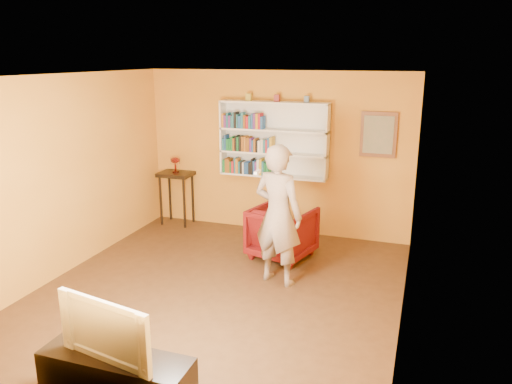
% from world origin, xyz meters
% --- Properties ---
extents(room_shell, '(5.30, 5.80, 2.88)m').
position_xyz_m(room_shell, '(0.00, 0.00, 1.02)').
color(room_shell, '#3E2714').
rests_on(room_shell, ground).
extents(bookshelf, '(1.80, 0.29, 1.23)m').
position_xyz_m(bookshelf, '(0.00, 2.41, 1.59)').
color(bookshelf, white).
rests_on(bookshelf, room_shell).
extents(books_row_lower, '(0.81, 0.19, 0.27)m').
position_xyz_m(books_row_lower, '(-0.44, 2.31, 1.13)').
color(books_row_lower, '#166430').
rests_on(books_row_lower, bookshelf).
extents(books_row_middle, '(0.87, 0.19, 0.25)m').
position_xyz_m(books_row_middle, '(-0.42, 2.30, 1.51)').
color(books_row_middle, '#21657C').
rests_on(books_row_middle, bookshelf).
extents(books_row_upper, '(0.71, 0.19, 0.26)m').
position_xyz_m(books_row_upper, '(-0.50, 2.30, 1.89)').
color(books_row_upper, '#AD6B22').
rests_on(books_row_upper, bookshelf).
extents(ornament_left, '(0.09, 0.09, 0.12)m').
position_xyz_m(ornament_left, '(-0.43, 2.35, 2.27)').
color(ornament_left, '#A99930').
rests_on(ornament_left, bookshelf).
extents(ornament_centre, '(0.08, 0.08, 0.11)m').
position_xyz_m(ornament_centre, '(0.05, 2.35, 2.27)').
color(ornament_centre, maroon).
rests_on(ornament_centre, bookshelf).
extents(ornament_right, '(0.07, 0.07, 0.10)m').
position_xyz_m(ornament_right, '(0.54, 2.35, 2.27)').
color(ornament_right, '#4B617D').
rests_on(ornament_right, bookshelf).
extents(framed_painting, '(0.55, 0.05, 0.70)m').
position_xyz_m(framed_painting, '(1.65, 2.46, 1.75)').
color(framed_painting, brown).
rests_on(framed_painting, room_shell).
extents(console_table, '(0.58, 0.44, 0.94)m').
position_xyz_m(console_table, '(-1.76, 2.25, 0.78)').
color(console_table, black).
rests_on(console_table, ground).
extents(ruby_lustre, '(0.17, 0.17, 0.27)m').
position_xyz_m(ruby_lustre, '(-1.76, 2.25, 1.13)').
color(ruby_lustre, maroon).
rests_on(ruby_lustre, console_table).
extents(armchair, '(1.02, 1.04, 0.78)m').
position_xyz_m(armchair, '(0.45, 1.38, 0.39)').
color(armchair, '#490509').
rests_on(armchair, ground).
extents(person, '(0.77, 0.61, 1.87)m').
position_xyz_m(person, '(0.62, 0.54, 0.93)').
color(person, '#7F6C5D').
rests_on(person, ground).
extents(game_remote, '(0.04, 0.15, 0.04)m').
position_xyz_m(game_remote, '(0.43, 0.29, 1.54)').
color(game_remote, white).
rests_on(game_remote, person).
extents(tv_cabinet, '(1.34, 0.40, 0.48)m').
position_xyz_m(tv_cabinet, '(0.03, -2.25, 0.24)').
color(tv_cabinet, black).
rests_on(tv_cabinet, ground).
extents(television, '(0.97, 0.30, 0.55)m').
position_xyz_m(television, '(0.03, -2.25, 0.76)').
color(television, black).
rests_on(television, tv_cabinet).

